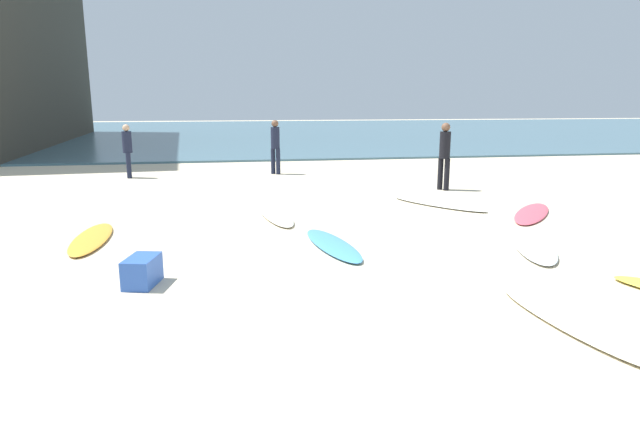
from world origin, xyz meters
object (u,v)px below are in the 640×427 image
at_px(surfboard_2, 275,214).
at_px(surfboard_3, 572,321).
at_px(beach_cooler, 142,271).
at_px(surfboard_4, 333,245).
at_px(surfboard_6, 438,203).
at_px(beachgoer_near, 275,144).
at_px(beachgoer_mid, 127,149).
at_px(surfboard_7, 533,245).
at_px(surfboard_1, 532,213).
at_px(beachgoer_far, 445,153).
at_px(surfboard_5, 92,238).

relative_size(surfboard_2, surfboard_3, 1.10).
bearing_deg(beach_cooler, surfboard_4, 26.20).
relative_size(surfboard_4, surfboard_6, 0.88).
distance_m(beachgoer_near, beachgoer_mid, 4.49).
bearing_deg(surfboard_7, surfboard_1, -99.06).
xyz_separation_m(surfboard_1, beachgoer_far, (-0.59, 3.26, 0.95)).
distance_m(surfboard_2, beachgoer_far, 5.36).
xyz_separation_m(surfboard_7, beachgoer_far, (0.80, 5.60, 0.94)).
bearing_deg(surfboard_6, surfboard_5, 162.56).
relative_size(surfboard_3, surfboard_7, 1.02).
height_order(surfboard_1, surfboard_5, surfboard_5).
relative_size(surfboard_2, surfboard_4, 1.15).
distance_m(surfboard_4, beachgoer_near, 8.89).
bearing_deg(surfboard_3, surfboard_6, 73.44).
xyz_separation_m(surfboard_1, surfboard_6, (-1.52, 1.29, 0.01)).
height_order(surfboard_2, beachgoer_mid, beachgoer_mid).
height_order(surfboard_1, surfboard_4, surfboard_4).
relative_size(surfboard_2, beachgoer_mid, 1.53).
bearing_deg(beachgoer_mid, surfboard_2, 21.18).
relative_size(surfboard_3, beachgoer_mid, 1.38).
height_order(surfboard_6, surfboard_7, surfboard_7).
height_order(surfboard_3, beachgoer_far, beachgoer_far).
distance_m(surfboard_6, beach_cooler, 7.24).
height_order(surfboard_5, beachgoer_near, beachgoer_near).
distance_m(surfboard_2, surfboard_5, 3.53).
relative_size(surfboard_1, surfboard_3, 1.10).
xyz_separation_m(surfboard_5, beachgoer_near, (3.81, 7.76, 0.92)).
bearing_deg(surfboard_6, surfboard_1, -73.41).
bearing_deg(beachgoer_far, surfboard_1, 157.17).
distance_m(surfboard_2, beach_cooler, 4.37).
xyz_separation_m(beachgoer_far, beach_cooler, (-6.70, -6.34, -0.80)).
height_order(surfboard_6, beachgoer_far, beachgoer_far).
bearing_deg(surfboard_1, beach_cooler, 61.68).
xyz_separation_m(surfboard_7, beachgoer_mid, (-7.77, 9.36, 0.85)).
bearing_deg(beachgoer_mid, surfboard_6, 42.26).
height_order(beachgoer_near, beachgoer_far, beachgoer_far).
distance_m(beachgoer_near, beach_cooler, 10.56).
height_order(surfboard_3, surfboard_5, surfboard_3).
relative_size(surfboard_6, surfboard_7, 1.10).
relative_size(surfboard_3, beach_cooler, 3.94).
height_order(surfboard_2, surfboard_5, surfboard_2).
distance_m(surfboard_1, surfboard_4, 4.87).
bearing_deg(surfboard_1, beachgoer_mid, 1.29).
bearing_deg(surfboard_7, surfboard_3, 87.40).
height_order(surfboard_7, beach_cooler, beach_cooler).
xyz_separation_m(surfboard_4, surfboard_5, (-3.93, 1.09, -0.00)).
relative_size(surfboard_1, beachgoer_far, 1.40).
relative_size(surfboard_4, beachgoer_mid, 1.33).
distance_m(surfboard_4, beachgoer_mid, 9.93).
xyz_separation_m(surfboard_4, beachgoer_far, (3.96, 4.99, 0.94)).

